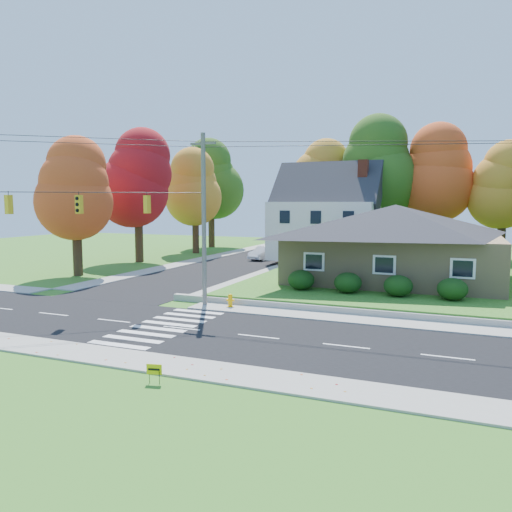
% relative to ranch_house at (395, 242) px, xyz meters
% --- Properties ---
extents(ground, '(120.00, 120.00, 0.00)m').
position_rel_ranch_house_xyz_m(ground, '(-8.00, -16.00, -3.27)').
color(ground, '#3D7923').
extents(road_main, '(90.00, 8.00, 0.02)m').
position_rel_ranch_house_xyz_m(road_main, '(-8.00, -16.00, -3.26)').
color(road_main, black).
rests_on(road_main, ground).
extents(road_cross, '(8.00, 44.00, 0.02)m').
position_rel_ranch_house_xyz_m(road_cross, '(-16.00, 10.00, -3.25)').
color(road_cross, black).
rests_on(road_cross, ground).
extents(sidewalk_north, '(90.00, 2.00, 0.08)m').
position_rel_ranch_house_xyz_m(sidewalk_north, '(-8.00, -11.00, -3.23)').
color(sidewalk_north, '#9C9A90').
rests_on(sidewalk_north, ground).
extents(sidewalk_south, '(90.00, 2.00, 0.08)m').
position_rel_ranch_house_xyz_m(sidewalk_south, '(-8.00, -21.00, -3.23)').
color(sidewalk_south, '#9C9A90').
rests_on(sidewalk_south, ground).
extents(lawn, '(30.00, 30.00, 0.50)m').
position_rel_ranch_house_xyz_m(lawn, '(5.00, 5.00, -3.02)').
color(lawn, '#3D7923').
rests_on(lawn, ground).
extents(ranch_house, '(14.60, 10.60, 5.40)m').
position_rel_ranch_house_xyz_m(ranch_house, '(0.00, 0.00, 0.00)').
color(ranch_house, tan).
rests_on(ranch_house, lawn).
extents(colonial_house, '(10.40, 8.40, 9.60)m').
position_rel_ranch_house_xyz_m(colonial_house, '(-7.96, 12.00, 1.32)').
color(colonial_house, silver).
rests_on(colonial_house, lawn).
extents(hedge_row, '(10.70, 1.70, 1.27)m').
position_rel_ranch_house_xyz_m(hedge_row, '(-0.50, -6.20, -2.13)').
color(hedge_row, '#163A10').
rests_on(hedge_row, lawn).
extents(traffic_infrastructure, '(38.10, 10.66, 10.00)m').
position_rel_ranch_house_xyz_m(traffic_infrastructure, '(-8.15, -14.65, 1.88)').
color(traffic_infrastructure, '#666059').
rests_on(traffic_infrastructure, ground).
extents(tree_lot_0, '(6.72, 6.72, 12.51)m').
position_rel_ranch_house_xyz_m(tree_lot_0, '(-10.00, 18.00, 5.04)').
color(tree_lot_0, '#3F2A19').
rests_on(tree_lot_0, lawn).
extents(tree_lot_1, '(7.84, 7.84, 14.60)m').
position_rel_ranch_house_xyz_m(tree_lot_1, '(-4.00, 17.00, 6.35)').
color(tree_lot_1, '#3F2A19').
rests_on(tree_lot_1, lawn).
extents(tree_lot_2, '(7.28, 7.28, 13.56)m').
position_rel_ranch_house_xyz_m(tree_lot_2, '(2.00, 18.00, 5.70)').
color(tree_lot_2, '#3F2A19').
rests_on(tree_lot_2, lawn).
extents(tree_lot_3, '(6.16, 6.16, 11.47)m').
position_rel_ranch_house_xyz_m(tree_lot_3, '(8.00, 17.00, 4.39)').
color(tree_lot_3, '#3F2A19').
rests_on(tree_lot_3, lawn).
extents(tree_west_0, '(6.16, 6.16, 11.47)m').
position_rel_ranch_house_xyz_m(tree_west_0, '(-25.00, -4.00, 3.89)').
color(tree_west_0, '#3F2A19').
rests_on(tree_west_0, ground).
extents(tree_west_1, '(7.28, 7.28, 13.56)m').
position_rel_ranch_house_xyz_m(tree_west_1, '(-26.00, 6.00, 5.20)').
color(tree_west_1, '#3F2A19').
rests_on(tree_west_1, ground).
extents(tree_west_2, '(6.72, 6.72, 12.51)m').
position_rel_ranch_house_xyz_m(tree_west_2, '(-25.00, 16.00, 4.54)').
color(tree_west_2, '#3F2A19').
rests_on(tree_west_2, ground).
extents(tree_west_3, '(7.84, 7.84, 14.60)m').
position_rel_ranch_house_xyz_m(tree_west_3, '(-27.00, 24.00, 5.85)').
color(tree_west_3, '#3F2A19').
rests_on(tree_west_3, ground).
extents(white_car, '(2.26, 4.53, 1.43)m').
position_rel_ranch_house_xyz_m(white_car, '(-14.87, 12.59, -2.53)').
color(white_car, white).
rests_on(white_car, road_cross).
extents(fire_hydrant, '(0.48, 0.37, 0.83)m').
position_rel_ranch_house_xyz_m(fire_hydrant, '(-7.84, -10.80, -2.87)').
color(fire_hydrant, '#FFAF01').
rests_on(fire_hydrant, ground).
extents(yard_sign, '(0.53, 0.15, 0.67)m').
position_rel_ranch_house_xyz_m(yard_sign, '(-5.06, -22.71, -2.79)').
color(yard_sign, black).
rests_on(yard_sign, ground).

